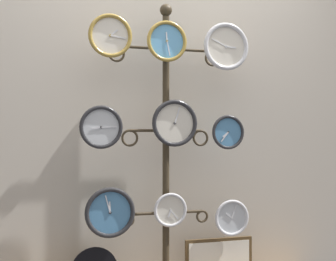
% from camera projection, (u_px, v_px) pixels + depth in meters
% --- Properties ---
extents(shop_wall, '(4.40, 0.04, 2.80)m').
position_uv_depth(shop_wall, '(160.00, 86.00, 3.28)').
color(shop_wall, '#BCB2A3').
rests_on(shop_wall, ground_plane).
extents(display_stand, '(0.78, 0.39, 1.93)m').
position_uv_depth(display_stand, '(166.00, 183.00, 3.12)').
color(display_stand, '#382D1E').
rests_on(display_stand, ground_plane).
extents(clock_top_left, '(0.28, 0.04, 0.28)m').
position_uv_depth(clock_top_left, '(110.00, 36.00, 2.94)').
color(clock_top_left, silver).
extents(clock_top_center, '(0.27, 0.04, 0.27)m').
position_uv_depth(clock_top_center, '(167.00, 41.00, 3.04)').
color(clock_top_center, '#60A8DB').
extents(clock_top_right, '(0.32, 0.04, 0.32)m').
position_uv_depth(clock_top_right, '(226.00, 47.00, 3.15)').
color(clock_top_right, silver).
extents(clock_middle_left, '(0.27, 0.04, 0.27)m').
position_uv_depth(clock_middle_left, '(101.00, 127.00, 2.90)').
color(clock_middle_left, silver).
extents(clock_middle_center, '(0.31, 0.04, 0.31)m').
position_uv_depth(clock_middle_center, '(175.00, 123.00, 3.05)').
color(clock_middle_center, silver).
extents(clock_middle_right, '(0.23, 0.04, 0.23)m').
position_uv_depth(clock_middle_right, '(228.00, 132.00, 3.14)').
color(clock_middle_right, '#4C84B2').
extents(clock_bottom_left, '(0.32, 0.04, 0.32)m').
position_uv_depth(clock_bottom_left, '(110.00, 213.00, 2.90)').
color(clock_bottom_left, '#4C84B2').
extents(clock_bottom_center, '(0.22, 0.04, 0.22)m').
position_uv_depth(clock_bottom_center, '(170.00, 210.00, 3.05)').
color(clock_bottom_center, silver).
extents(clock_bottom_right, '(0.25, 0.04, 0.25)m').
position_uv_depth(clock_bottom_right, '(231.00, 218.00, 3.16)').
color(clock_bottom_right, silver).
extents(picture_frame, '(0.49, 0.02, 0.28)m').
position_uv_depth(picture_frame, '(219.00, 259.00, 3.20)').
color(picture_frame, '#4C381E').
rests_on(picture_frame, low_shelf).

